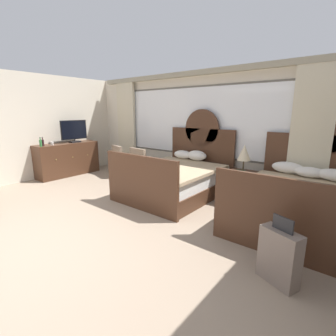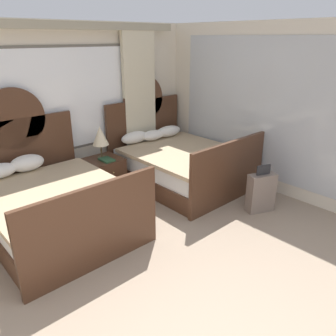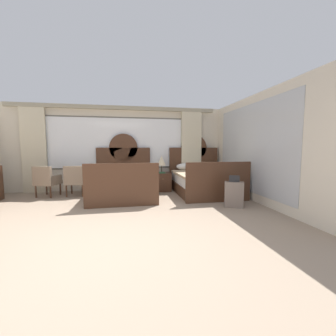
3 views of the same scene
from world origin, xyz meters
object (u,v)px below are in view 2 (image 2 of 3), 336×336
object	(u,v)px
nightstand_between_beds	(105,175)
table_lamp_on_nightstand	(100,136)
bed_near_window	(52,205)
bed_near_mirror	(179,162)
book_on_nightstand	(107,160)
suitcase_on_floor	(261,192)

from	to	relation	value
nightstand_between_beds	table_lamp_on_nightstand	distance (m)	0.67
bed_near_window	bed_near_mirror	xyz separation A→B (m)	(2.36, 0.01, 0.00)
book_on_nightstand	suitcase_on_floor	xyz separation A→B (m)	(1.34, -2.07, -0.29)
nightstand_between_beds	book_on_nightstand	distance (m)	0.32
bed_near_mirror	table_lamp_on_nightstand	xyz separation A→B (m)	(-1.17, 0.66, 0.57)
bed_near_mirror	suitcase_on_floor	world-z (taller)	bed_near_mirror
bed_near_window	book_on_nightstand	world-z (taller)	bed_near_window
bed_near_window	bed_near_mirror	size ratio (longest dim) A/B	1.00
table_lamp_on_nightstand	suitcase_on_floor	xyz separation A→B (m)	(1.33, -2.25, -0.65)
bed_near_window	table_lamp_on_nightstand	xyz separation A→B (m)	(1.19, 0.66, 0.58)
table_lamp_on_nightstand	book_on_nightstand	size ratio (longest dim) A/B	2.08
bed_near_mirror	book_on_nightstand	xyz separation A→B (m)	(-1.19, 0.48, 0.21)
table_lamp_on_nightstand	suitcase_on_floor	bearing A→B (deg)	-59.47
bed_near_window	bed_near_mirror	distance (m)	2.36
bed_near_window	nightstand_between_beds	xyz separation A→B (m)	(1.18, 0.60, -0.09)
book_on_nightstand	nightstand_between_beds	bearing A→B (deg)	86.95
bed_near_window	bed_near_mirror	world-z (taller)	same
bed_near_mirror	suitcase_on_floor	distance (m)	1.60
bed_near_window	nightstand_between_beds	size ratio (longest dim) A/B	3.71
bed_near_window	book_on_nightstand	xyz separation A→B (m)	(1.18, 0.49, 0.22)
book_on_nightstand	suitcase_on_floor	size ratio (longest dim) A/B	0.35
table_lamp_on_nightstand	suitcase_on_floor	distance (m)	2.69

